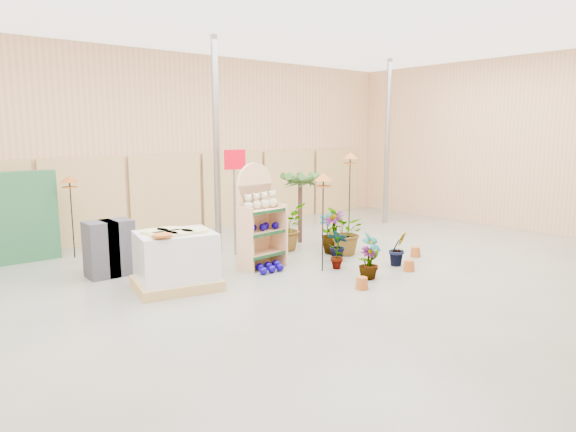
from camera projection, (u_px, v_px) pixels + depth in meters
name	position (u px, v px, depth m)	size (l,w,h in m)	color
room	(296.00, 152.00, 8.77)	(15.20, 12.10, 4.70)	slate
display_shelf	(258.00, 220.00, 9.75)	(0.88, 0.61, 1.99)	tan
teddy_bears	(261.00, 202.00, 9.64)	(0.73, 0.19, 0.31)	beige
gazing_balls_shelf	(261.00, 227.00, 9.68)	(0.73, 0.25, 0.14)	#0A0072
gazing_balls_floor	(270.00, 267.00, 9.51)	(0.63, 0.39, 0.15)	#0A0072
pallet_stack	(176.00, 260.00, 8.44)	(1.53, 1.36, 0.98)	tan
charcoal_planters	(109.00, 248.00, 9.17)	(0.80, 0.50, 1.00)	#2E2D34
trellis_stock	(2.00, 219.00, 9.88)	(2.00, 0.30, 1.80)	#235934
offer_sign	(235.00, 181.00, 10.52)	(0.50, 0.08, 2.20)	gray
bird_table_front	(323.00, 180.00, 9.26)	(0.34, 0.34, 1.83)	black
bird_table_right	(350.00, 159.00, 11.08)	(0.34, 0.34, 2.12)	black
bird_table_back	(70.00, 181.00, 10.30)	(0.34, 0.34, 1.70)	black
palm	(300.00, 179.00, 11.77)	(0.70, 0.70, 1.74)	#3F281E
potted_plant_0	(338.00, 249.00, 9.64)	(0.40, 0.27, 0.76)	#294C1B
potted_plant_1	(337.00, 246.00, 10.12)	(0.37, 0.30, 0.67)	#294C1B
potted_plant_2	(346.00, 232.00, 10.70)	(0.90, 0.78, 1.00)	#294C1B
potted_plant_3	(333.00, 232.00, 10.87)	(0.51, 0.51, 0.91)	#294C1B
potted_plant_4	(327.00, 229.00, 11.67)	(0.40, 0.27, 0.75)	#294C1B
potted_plant_6	(286.00, 227.00, 11.21)	(0.91, 0.79, 1.01)	#294C1B
potted_plant_7	(368.00, 263.00, 8.99)	(0.32, 0.32, 0.57)	#294C1B
potted_plant_8	(371.00, 256.00, 8.99)	(0.44, 0.29, 0.83)	#294C1B
potted_plant_9	(398.00, 248.00, 9.89)	(0.37, 0.30, 0.67)	#294C1B
potted_plant_11	(273.00, 241.00, 10.70)	(0.33, 0.33, 0.59)	#294C1B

